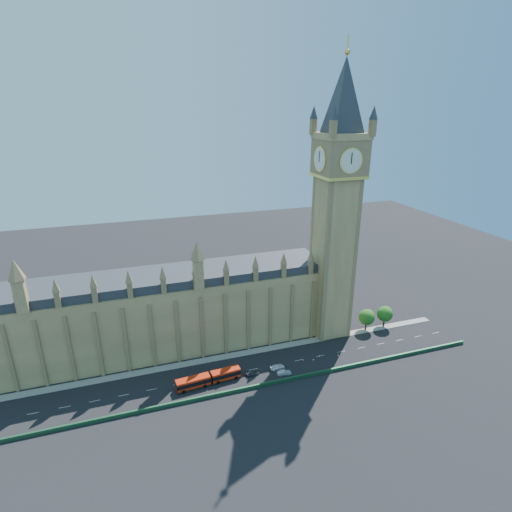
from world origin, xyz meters
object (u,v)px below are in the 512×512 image
object	(u,v)px
red_bus	(209,379)
car_white	(277,367)
car_silver	(284,373)
car_grey	(253,373)

from	to	relation	value
red_bus	car_white	world-z (taller)	red_bus
red_bus	car_white	distance (m)	22.60
car_silver	red_bus	bearing A→B (deg)	89.52
red_bus	car_white	bearing A→B (deg)	-4.43
car_grey	car_silver	world-z (taller)	car_silver
car_grey	red_bus	bearing A→B (deg)	86.59
car_white	red_bus	bearing A→B (deg)	87.18
red_bus	car_silver	distance (m)	23.83
car_silver	car_white	distance (m)	3.51
car_grey	car_white	world-z (taller)	car_grey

